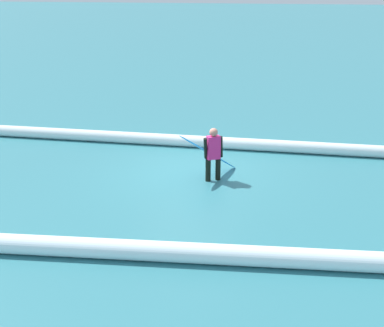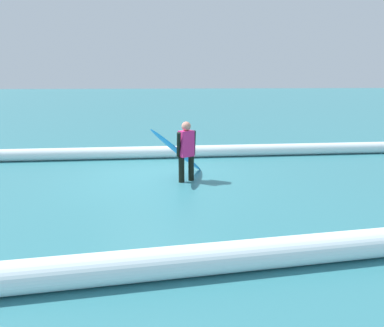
# 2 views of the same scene
# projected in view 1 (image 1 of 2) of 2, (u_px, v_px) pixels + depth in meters

# --- Properties ---
(ground_plane) EXTENTS (193.52, 193.52, 0.00)m
(ground_plane) POSITION_uv_depth(u_px,v_px,m) (187.00, 173.00, 14.53)
(ground_plane) COLOR teal
(surfer) EXTENTS (0.47, 0.44, 1.44)m
(surfer) POSITION_uv_depth(u_px,v_px,m) (213.00, 152.00, 13.76)
(surfer) COLOR black
(surfer) RESTS_ON ground_plane
(surfboard) EXTENTS (1.54, 1.69, 1.37)m
(surfboard) POSITION_uv_depth(u_px,v_px,m) (209.00, 152.00, 14.12)
(surfboard) COLOR #268CE5
(surfboard) RESTS_ON ground_plane
(wave_crest_foreground) EXTENTS (20.90, 0.58, 0.37)m
(wave_crest_foreground) POSITION_uv_depth(u_px,v_px,m) (215.00, 142.00, 16.59)
(wave_crest_foreground) COLOR white
(wave_crest_foreground) RESTS_ON ground_plane
(wave_crest_midground) EXTENTS (16.59, 1.65, 0.40)m
(wave_crest_midground) POSITION_uv_depth(u_px,v_px,m) (189.00, 253.00, 9.95)
(wave_crest_midground) COLOR white
(wave_crest_midground) RESTS_ON ground_plane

